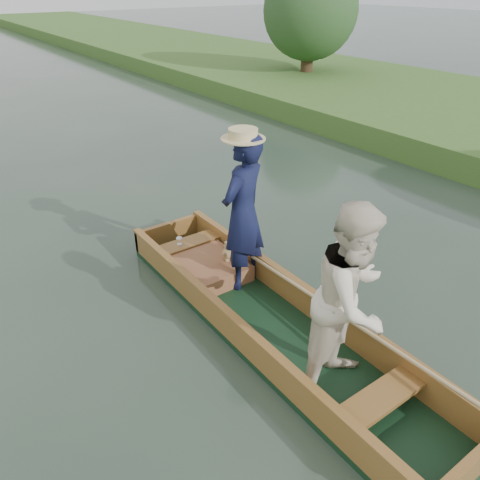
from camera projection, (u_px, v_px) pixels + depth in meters
ground at (269, 330)px, 5.55m from camera, size 120.00×120.00×0.00m
trees_far at (134, 37)px, 10.69m from camera, size 21.75×9.11×4.28m
punt at (289, 278)px, 5.08m from camera, size 1.27×5.00×2.14m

